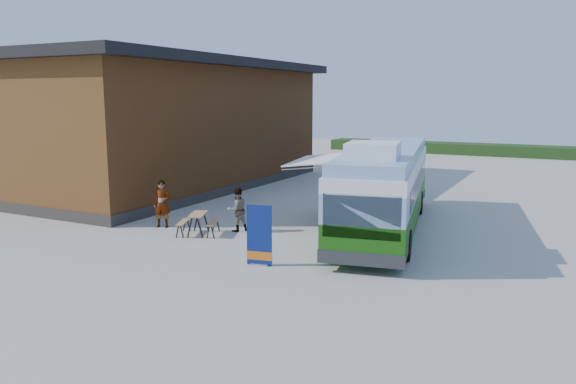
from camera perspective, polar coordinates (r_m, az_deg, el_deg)
The scene contains 10 objects.
ground at distance 20.55m, azimuth -4.45°, elevation -5.52°, with size 100.00×100.00×0.00m, color #BCB7AD.
barn at distance 34.11m, azimuth -10.82°, elevation 6.50°, with size 9.60×21.20×7.50m.
hedge at distance 55.13m, azimuth 24.58°, elevation 3.72°, with size 40.00×3.00×1.00m, color #264419.
bus at distance 22.92m, azimuth 9.82°, elevation 0.69°, with size 5.05×12.90×3.88m.
awning at distance 23.61m, azimuth 4.18°, elevation 3.45°, with size 3.44×4.73×0.53m.
banner at distance 18.05m, azimuth -2.93°, elevation -4.98°, with size 0.85×0.29×1.98m.
picnic_table at distance 22.34m, azimuth -9.13°, elevation -2.72°, with size 1.87×1.79×0.84m.
person_a at distance 23.81m, azimuth -12.67°, elevation -1.18°, with size 0.72×0.47×1.98m, color #999999.
person_b at distance 22.67m, azimuth -5.18°, elevation -1.81°, with size 0.86×0.67×1.76m, color #999999.
slurry_tanker at distance 35.50m, azimuth 9.26°, elevation 2.85°, with size 2.08×5.80×2.15m.
Camera 1 is at (10.44, -16.86, 5.37)m, focal length 35.00 mm.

